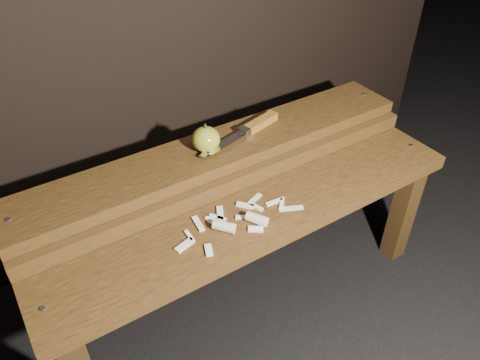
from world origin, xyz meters
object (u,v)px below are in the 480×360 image
bench_rear_tier (220,171)px  apple (206,139)px  bench_front_tier (265,232)px  knife (252,128)px

bench_rear_tier → apple: apple is taller
bench_front_tier → apple: 0.30m
knife → apple: bearing=-175.9°
bench_front_tier → knife: size_ratio=4.00×
bench_rear_tier → knife: (0.12, 0.02, 0.10)m
apple → knife: size_ratio=0.27×
bench_rear_tier → knife: 0.16m
bench_front_tier → knife: knife is taller
bench_front_tier → knife: bearing=63.6°
bench_front_tier → bench_rear_tier: size_ratio=1.00×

